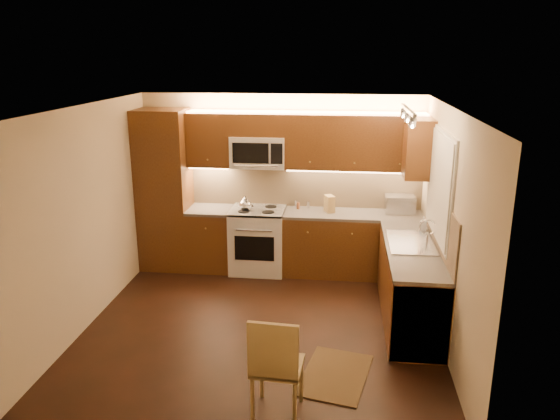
# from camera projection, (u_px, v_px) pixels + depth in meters

# --- Properties ---
(floor) EXTENTS (4.00, 4.00, 0.01)m
(floor) POSITION_uv_depth(u_px,v_px,m) (262.00, 326.00, 6.28)
(floor) COLOR black
(floor) RESTS_ON ground
(ceiling) EXTENTS (4.00, 4.00, 0.01)m
(ceiling) POSITION_uv_depth(u_px,v_px,m) (259.00, 108.00, 5.58)
(ceiling) COLOR beige
(ceiling) RESTS_ON ground
(wall_back) EXTENTS (4.00, 0.01, 2.50)m
(wall_back) POSITION_uv_depth(u_px,v_px,m) (281.00, 182.00, 7.83)
(wall_back) COLOR #C3B18E
(wall_back) RESTS_ON ground
(wall_front) EXTENTS (4.00, 0.01, 2.50)m
(wall_front) POSITION_uv_depth(u_px,v_px,m) (220.00, 305.00, 4.02)
(wall_front) COLOR #C3B18E
(wall_front) RESTS_ON ground
(wall_left) EXTENTS (0.01, 4.00, 2.50)m
(wall_left) POSITION_uv_depth(u_px,v_px,m) (87.00, 217.00, 6.15)
(wall_left) COLOR #C3B18E
(wall_left) RESTS_ON ground
(wall_right) EXTENTS (0.01, 4.00, 2.50)m
(wall_right) POSITION_uv_depth(u_px,v_px,m) (448.00, 230.00, 5.70)
(wall_right) COLOR #C3B18E
(wall_right) RESTS_ON ground
(pantry) EXTENTS (0.70, 0.60, 2.30)m
(pantry) POSITION_uv_depth(u_px,v_px,m) (165.00, 190.00, 7.76)
(pantry) COLOR #42220E
(pantry) RESTS_ON floor
(base_cab_back_left) EXTENTS (0.62, 0.60, 0.86)m
(base_cab_back_left) POSITION_uv_depth(u_px,v_px,m) (211.00, 239.00, 7.89)
(base_cab_back_left) COLOR #42220E
(base_cab_back_left) RESTS_ON floor
(counter_back_left) EXTENTS (0.62, 0.60, 0.04)m
(counter_back_left) POSITION_uv_depth(u_px,v_px,m) (210.00, 210.00, 7.76)
(counter_back_left) COLOR #3B3836
(counter_back_left) RESTS_ON base_cab_back_left
(base_cab_back_right) EXTENTS (1.92, 0.60, 0.86)m
(base_cab_back_right) POSITION_uv_depth(u_px,v_px,m) (352.00, 245.00, 7.66)
(base_cab_back_right) COLOR #42220E
(base_cab_back_right) RESTS_ON floor
(counter_back_right) EXTENTS (1.92, 0.60, 0.04)m
(counter_back_right) POSITION_uv_depth(u_px,v_px,m) (353.00, 215.00, 7.54)
(counter_back_right) COLOR #3B3836
(counter_back_right) RESTS_ON base_cab_back_right
(base_cab_right) EXTENTS (0.60, 2.00, 0.86)m
(base_cab_right) POSITION_uv_depth(u_px,v_px,m) (410.00, 285.00, 6.35)
(base_cab_right) COLOR #42220E
(base_cab_right) RESTS_ON floor
(counter_right) EXTENTS (0.60, 2.00, 0.04)m
(counter_right) POSITION_uv_depth(u_px,v_px,m) (412.00, 249.00, 6.22)
(counter_right) COLOR #3B3836
(counter_right) RESTS_ON base_cab_right
(dishwasher) EXTENTS (0.58, 0.60, 0.84)m
(dishwasher) POSITION_uv_depth(u_px,v_px,m) (417.00, 312.00, 5.68)
(dishwasher) COLOR silver
(dishwasher) RESTS_ON floor
(backsplash_back) EXTENTS (3.30, 0.02, 0.60)m
(backsplash_back) POSITION_uv_depth(u_px,v_px,m) (305.00, 186.00, 7.80)
(backsplash_back) COLOR tan
(backsplash_back) RESTS_ON wall_back
(backsplash_right) EXTENTS (0.02, 2.00, 0.60)m
(backsplash_right) POSITION_uv_depth(u_px,v_px,m) (441.00, 223.00, 6.10)
(backsplash_right) COLOR tan
(backsplash_right) RESTS_ON wall_right
(upper_cab_back_left) EXTENTS (0.62, 0.35, 0.75)m
(upper_cab_back_left) POSITION_uv_depth(u_px,v_px,m) (210.00, 139.00, 7.60)
(upper_cab_back_left) COLOR #42220E
(upper_cab_back_left) RESTS_ON wall_back
(upper_cab_back_right) EXTENTS (1.92, 0.35, 0.75)m
(upper_cab_back_right) POSITION_uv_depth(u_px,v_px,m) (356.00, 142.00, 7.38)
(upper_cab_back_right) COLOR #42220E
(upper_cab_back_right) RESTS_ON wall_back
(upper_cab_bridge) EXTENTS (0.76, 0.35, 0.31)m
(upper_cab_bridge) POSITION_uv_depth(u_px,v_px,m) (258.00, 124.00, 7.46)
(upper_cab_bridge) COLOR #42220E
(upper_cab_bridge) RESTS_ON wall_back
(upper_cab_right_corner) EXTENTS (0.35, 0.50, 0.75)m
(upper_cab_right_corner) POSITION_uv_depth(u_px,v_px,m) (418.00, 149.00, 6.88)
(upper_cab_right_corner) COLOR #42220E
(upper_cab_right_corner) RESTS_ON wall_right
(stove) EXTENTS (0.76, 0.65, 0.92)m
(stove) POSITION_uv_depth(u_px,v_px,m) (258.00, 240.00, 7.78)
(stove) COLOR silver
(stove) RESTS_ON floor
(microwave) EXTENTS (0.76, 0.38, 0.44)m
(microwave) POSITION_uv_depth(u_px,v_px,m) (258.00, 152.00, 7.55)
(microwave) COLOR silver
(microwave) RESTS_ON wall_back
(window_frame) EXTENTS (0.03, 1.44, 1.24)m
(window_frame) POSITION_uv_depth(u_px,v_px,m) (441.00, 186.00, 6.13)
(window_frame) COLOR silver
(window_frame) RESTS_ON wall_right
(window_blinds) EXTENTS (0.02, 1.36, 1.16)m
(window_blinds) POSITION_uv_depth(u_px,v_px,m) (439.00, 186.00, 6.14)
(window_blinds) COLOR silver
(window_blinds) RESTS_ON wall_right
(sink) EXTENTS (0.52, 0.86, 0.15)m
(sink) POSITION_uv_depth(u_px,v_px,m) (411.00, 237.00, 6.34)
(sink) COLOR silver
(sink) RESTS_ON counter_right
(faucet) EXTENTS (0.20, 0.04, 0.30)m
(faucet) POSITION_uv_depth(u_px,v_px,m) (428.00, 231.00, 6.30)
(faucet) COLOR silver
(faucet) RESTS_ON counter_right
(track_light_bar) EXTENTS (0.04, 1.20, 0.03)m
(track_light_bar) POSITION_uv_depth(u_px,v_px,m) (408.00, 110.00, 5.80)
(track_light_bar) COLOR silver
(track_light_bar) RESTS_ON ceiling
(kettle) EXTENTS (0.23, 0.23, 0.21)m
(kettle) POSITION_uv_depth(u_px,v_px,m) (245.00, 203.00, 7.58)
(kettle) COLOR silver
(kettle) RESTS_ON stove
(toaster_oven) EXTENTS (0.41, 0.32, 0.24)m
(toaster_oven) POSITION_uv_depth(u_px,v_px,m) (400.00, 204.00, 7.54)
(toaster_oven) COLOR silver
(toaster_oven) RESTS_ON counter_back_right
(knife_block) EXTENTS (0.17, 0.20, 0.23)m
(knife_block) POSITION_uv_depth(u_px,v_px,m) (329.00, 204.00, 7.57)
(knife_block) COLOR #A7864B
(knife_block) RESTS_ON counter_back_right
(spice_jar_a) EXTENTS (0.05, 0.05, 0.10)m
(spice_jar_a) POSITION_uv_depth(u_px,v_px,m) (296.00, 204.00, 7.82)
(spice_jar_a) COLOR silver
(spice_jar_a) RESTS_ON counter_back_right
(spice_jar_b) EXTENTS (0.06, 0.06, 0.09)m
(spice_jar_b) POSITION_uv_depth(u_px,v_px,m) (298.00, 206.00, 7.72)
(spice_jar_b) COLOR brown
(spice_jar_b) RESTS_ON counter_back_right
(spice_jar_c) EXTENTS (0.05, 0.05, 0.10)m
(spice_jar_c) POSITION_uv_depth(u_px,v_px,m) (308.00, 205.00, 7.76)
(spice_jar_c) COLOR silver
(spice_jar_c) RESTS_ON counter_back_right
(spice_jar_d) EXTENTS (0.05, 0.05, 0.09)m
(spice_jar_d) POSITION_uv_depth(u_px,v_px,m) (326.00, 205.00, 7.76)
(spice_jar_d) COLOR olive
(spice_jar_d) RESTS_ON counter_back_right
(soap_bottle) EXTENTS (0.10, 0.10, 0.18)m
(soap_bottle) POSITION_uv_depth(u_px,v_px,m) (423.00, 223.00, 6.79)
(soap_bottle) COLOR #AFAFB3
(soap_bottle) RESTS_ON counter_right
(rug) EXTENTS (0.78, 1.01, 0.01)m
(rug) POSITION_uv_depth(u_px,v_px,m) (335.00, 375.00, 5.32)
(rug) COLOR black
(rug) RESTS_ON floor
(dining_chair) EXTENTS (0.45, 0.45, 0.96)m
(dining_chair) POSITION_uv_depth(u_px,v_px,m) (277.00, 363.00, 4.66)
(dining_chair) COLOR #A7864B
(dining_chair) RESTS_ON floor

